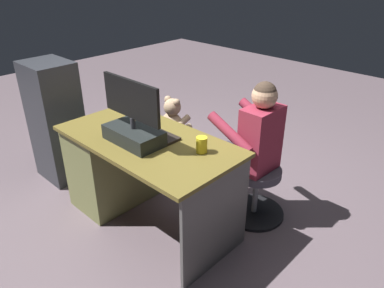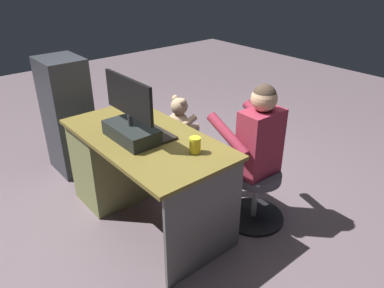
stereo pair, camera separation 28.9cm
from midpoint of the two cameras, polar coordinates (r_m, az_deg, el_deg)
ground_plane at (r=3.26m, az=0.86°, el=-9.07°), size 10.00×10.00×0.00m
desk at (r=3.12m, az=-7.94°, el=-2.33°), size 1.39×0.72×0.74m
monitor at (r=2.61m, az=-6.35°, el=3.17°), size 0.55×0.24×0.46m
keyboard at (r=2.75m, az=-2.98°, el=1.91°), size 0.42×0.14×0.02m
computer_mouse at (r=2.99m, az=-6.48°, el=4.11°), size 0.06×0.10×0.04m
cup at (r=2.45m, az=3.85°, el=-0.25°), size 0.08×0.08×0.11m
tv_remote at (r=2.91m, az=-7.39°, el=3.18°), size 0.12×0.15×0.02m
office_chair_teddy at (r=3.54m, az=0.45°, el=-0.97°), size 0.47×0.47×0.43m
teddy_bear at (r=3.40m, az=0.64°, el=4.12°), size 0.26×0.26×0.36m
visitor_chair at (r=3.02m, az=12.48°, el=-7.53°), size 0.49×0.49×0.43m
person at (r=2.85m, az=11.93°, el=0.21°), size 0.55×0.48×1.14m
equipment_rack at (r=3.66m, az=-16.50°, el=4.09°), size 0.44×0.36×1.12m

